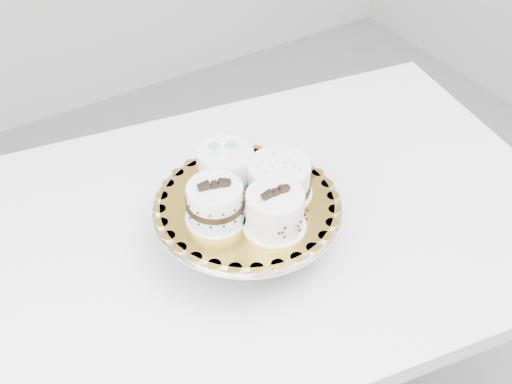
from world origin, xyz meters
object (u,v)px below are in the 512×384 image
cake_banded (215,204)px  cake_swirl (275,211)px  cake_board (247,203)px  cake_ribbon (280,179)px  table (263,243)px  cake_dots (226,167)px  cake_stand (247,215)px

cake_banded → cake_swirl: bearing=-26.4°
cake_swirl → cake_banded: bearing=138.9°
cake_swirl → cake_banded: size_ratio=0.92×
cake_board → cake_swirl: cake_swirl is taller
cake_board → cake_ribbon: bearing=-6.4°
table → cake_banded: cake_banded is taller
cake_board → cake_swirl: bearing=-83.5°
cake_dots → cake_ribbon: 0.10m
cake_banded → cake_ribbon: size_ratio=0.91×
cake_board → cake_swirl: size_ratio=2.85×
table → cake_banded: 0.25m
cake_ribbon → cake_banded: bearing=171.2°
cake_stand → cake_dots: 0.10m
table → cake_ribbon: size_ratio=10.00×
cake_stand → cake_swirl: cake_swirl is taller
cake_swirl → cake_dots: bearing=97.4°
cake_stand → cake_ribbon: size_ratio=2.60×
table → cake_swirl: 0.24m
cake_stand → cake_ribbon: (0.07, -0.01, 0.07)m
cake_board → cake_dots: (-0.00, 0.07, 0.04)m
table → cake_swirl: (-0.05, -0.11, 0.21)m
cake_stand → cake_banded: cake_banded is taller
cake_board → cake_stand: bearing=0.0°
cake_board → cake_banded: (-0.07, -0.01, 0.04)m
cake_swirl → cake_banded: (-0.08, 0.07, -0.00)m
cake_board → cake_ribbon: size_ratio=2.38×
table → cake_dots: size_ratio=10.81×
cake_swirl → cake_dots: 0.15m
table → cake_dots: (-0.06, 0.03, 0.21)m
cake_dots → cake_swirl: bearing=-97.2°
cake_stand → cake_ribbon: cake_ribbon is taller
cake_stand → cake_board: cake_board is taller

